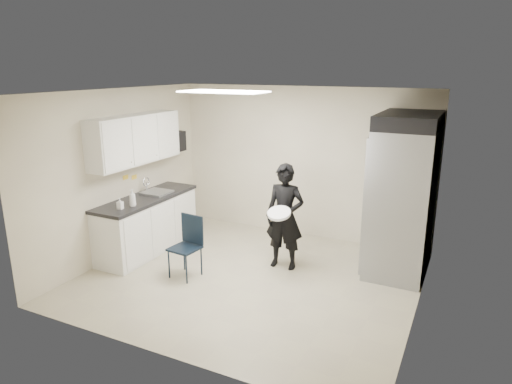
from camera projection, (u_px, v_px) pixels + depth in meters
The scene contains 21 objects.
floor at pixel (250, 278), 6.50m from camera, with size 4.50×4.50×0.00m, color tan.
ceiling at pixel (249, 92), 5.80m from camera, with size 4.50×4.50×0.00m, color silver.
back_wall at pixel (301, 163), 7.89m from camera, with size 4.50×4.50×0.00m, color beige.
left_wall at pixel (121, 174), 7.10m from camera, with size 4.00×4.00×0.00m, color beige.
right_wall at pixel (425, 213), 5.20m from camera, with size 4.00×4.00×0.00m, color beige.
ceiling_panel at pixel (224, 92), 6.41m from camera, with size 1.20×0.60×0.02m, color white.
lower_counter at pixel (148, 225), 7.38m from camera, with size 0.60×1.90×0.86m, color silver.
countertop at pixel (146, 198), 7.26m from camera, with size 0.64×1.95×0.05m, color black.
sink at pixel (157, 195), 7.47m from camera, with size 0.42×0.40×0.14m, color gray.
faucet at pixel (146, 185), 7.51m from camera, with size 0.02×0.02×0.24m, color silver.
upper_cabinets at pixel (136, 139), 7.06m from camera, with size 0.35×1.80×0.75m, color silver.
towel_dispenser at pixel (176, 141), 8.14m from camera, with size 0.22×0.30×0.35m, color black.
notice_sticker_left at pixel (126, 177), 7.21m from camera, with size 0.00×0.12×0.07m, color yellow.
notice_sticker_right at pixel (134, 177), 7.39m from camera, with size 0.00×0.12×0.07m, color yellow.
commercial_fridge at pixel (403, 201), 6.55m from camera, with size 0.80×1.35×2.10m, color gray.
fridge_compressor at pixel (410, 120), 6.25m from camera, with size 0.80×1.35×0.20m, color black.
folding_chair at pixel (185, 248), 6.44m from camera, with size 0.38×0.38×0.86m, color black.
man_tuxedo at pixel (285, 217), 6.68m from camera, with size 0.58×0.38×1.57m, color black.
bucket_lid at pixel (279, 213), 6.42m from camera, with size 0.33×0.33×0.04m, color silver.
soap_bottle_a at pixel (132, 198), 6.74m from camera, with size 0.10×0.10×0.26m, color silver.
soap_bottle_b at pixel (120, 204), 6.60m from camera, with size 0.08×0.08×0.17m, color #B3B3C0.
Camera 1 is at (2.67, -5.30, 2.92)m, focal length 32.00 mm.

